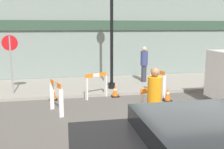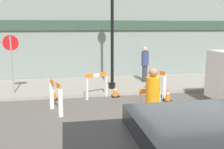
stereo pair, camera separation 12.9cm
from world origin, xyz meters
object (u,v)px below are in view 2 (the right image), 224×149
object	(u,v)px
stop_sign	(11,55)
person_worker	(153,100)
streetlamp_post	(112,9)
person_pedestrian	(145,63)

from	to	relation	value
stop_sign	person_worker	world-z (taller)	stop_sign
streetlamp_post	stop_sign	world-z (taller)	streetlamp_post
stop_sign	person_worker	distance (m)	6.33
stop_sign	person_worker	xyz separation A→B (m)	(4.17, -4.71, -0.72)
streetlamp_post	stop_sign	xyz separation A→B (m)	(-4.03, -0.09, -1.81)
person_worker	person_pedestrian	bearing A→B (deg)	-24.33
streetlamp_post	person_pedestrian	world-z (taller)	streetlamp_post
streetlamp_post	person_pedestrian	distance (m)	3.21
stop_sign	streetlamp_post	bearing A→B (deg)	-179.63
stop_sign	person_pedestrian	distance (m)	5.97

